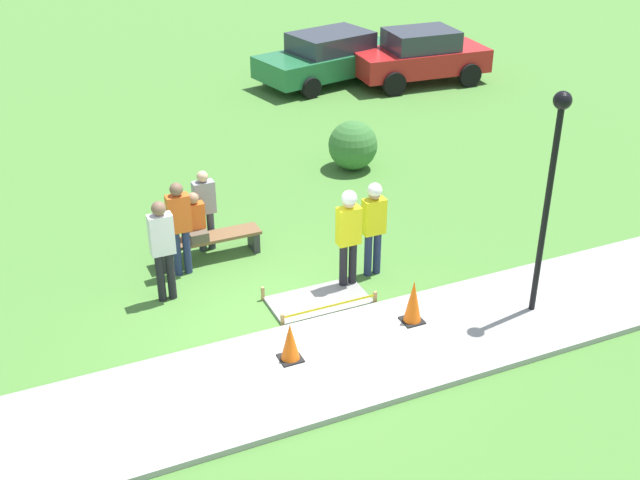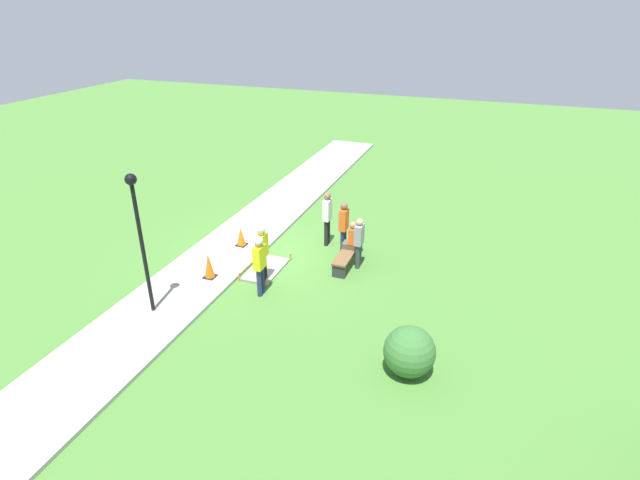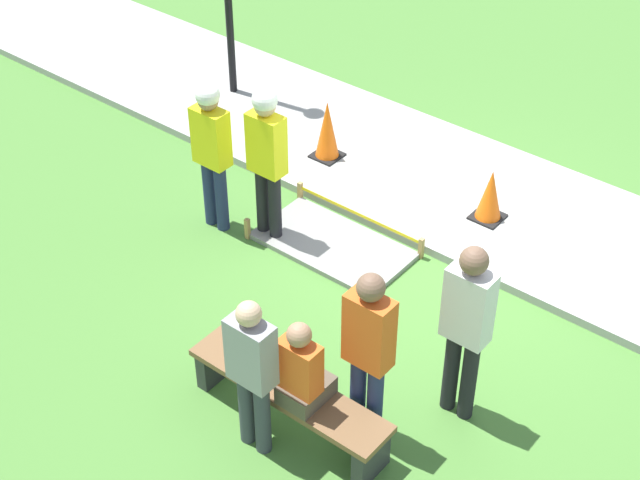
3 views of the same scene
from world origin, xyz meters
The scene contains 12 objects.
ground_plane centered at (0.00, 0.00, 0.00)m, with size 60.00×60.00×0.00m, color #477A33.
sidewalk centered at (0.00, -1.17, 0.05)m, with size 28.00×2.34×0.10m.
wet_concrete_patch centered at (0.91, 0.54, 0.03)m, with size 1.73×0.96×0.26m.
traffic_cone_near_patch centered at (-0.18, -0.87, 0.41)m, with size 0.34×0.34×0.63m.
traffic_cone_far_patch centered at (2.00, -0.73, 0.47)m, with size 0.34×0.34×0.76m.
park_bench centered at (-0.35, 2.76, 0.34)m, with size 1.98×0.44×0.46m.
person_seated_on_bench centered at (-0.54, 2.81, 0.81)m, with size 0.36×0.44×0.89m.
worker_supervisor centered at (1.59, 0.81, 1.12)m, with size 0.40×0.27×1.85m.
worker_assistant centered at (2.18, 1.02, 1.07)m, with size 0.40×0.26×1.79m.
bystander_in_orange_shirt centered at (-0.93, 2.42, 1.02)m, with size 0.40×0.23×1.79m.
bystander_in_gray_shirt centered at (-1.41, 1.70, 1.06)m, with size 0.40×0.24×1.85m.
bystander_in_white_shirt centered at (-0.27, 3.12, 0.91)m, with size 0.40×0.22×1.62m.
Camera 3 is at (-4.23, 7.18, 6.63)m, focal length 55.00 mm.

